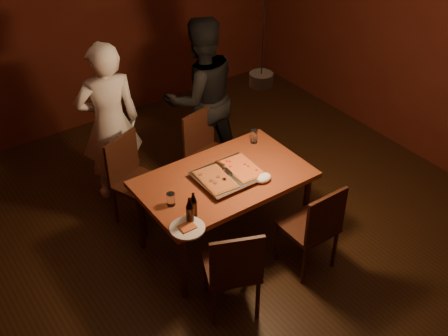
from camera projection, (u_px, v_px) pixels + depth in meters
room_shell at (259, 119)px, 4.45m from camera, size 6.00×6.00×6.00m
dining_table at (224, 184)px, 4.95m from camera, size 1.50×0.90×0.75m
chair_far_left at (132, 172)px, 5.33m from camera, size 0.55×0.55×0.49m
chair_far_right at (206, 145)px, 5.71m from camera, size 0.50×0.50×0.49m
chair_near_left at (234, 265)px, 4.35m from camera, size 0.55×0.55×0.49m
chair_near_right at (316, 222)px, 4.75m from camera, size 0.42×0.42×0.49m
pizza_tray at (229, 176)px, 4.88m from camera, size 0.55×0.45×0.05m
pizza_meat at (216, 179)px, 4.79m from camera, size 0.27×0.40×0.02m
pizza_cheese at (242, 168)px, 4.93m from camera, size 0.26×0.40×0.02m
spatula at (228, 171)px, 4.88m from camera, size 0.10×0.24×0.04m
beer_bottle_a at (190, 210)px, 4.36m from camera, size 0.06×0.06×0.24m
beer_bottle_b at (193, 204)px, 4.43m from camera, size 0.06×0.06×0.22m
water_glass_left at (171, 199)px, 4.57m from camera, size 0.07×0.07×0.11m
water_glass_right at (254, 136)px, 5.33m from camera, size 0.06×0.06×0.13m
plate_slice at (187, 228)px, 4.36m from camera, size 0.28×0.28×0.03m
napkin at (263, 178)px, 4.85m from camera, size 0.16×0.12×0.07m
diner_white at (110, 123)px, 5.47m from camera, size 0.68×0.52×1.69m
diner_dark at (201, 97)px, 5.85m from camera, size 0.92×0.75×1.73m
pendant_lamp at (261, 78)px, 4.24m from camera, size 0.18×0.18×1.10m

